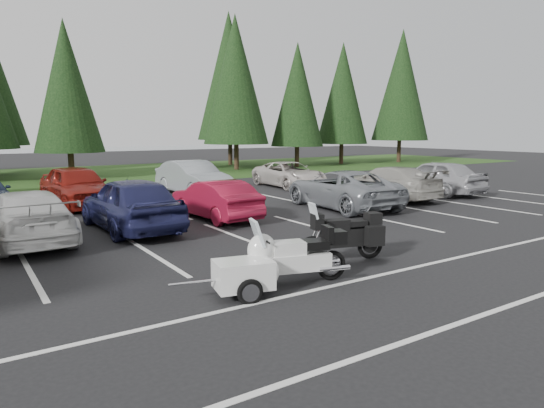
{
  "coord_description": "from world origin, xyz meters",
  "views": [
    {
      "loc": [
        -6.05,
        -10.43,
        3.01
      ],
      "look_at": [
        0.46,
        -0.5,
        1.19
      ],
      "focal_mm": 32.0,
      "sensor_mm": 36.0,
      "label": 1
    }
  ],
  "objects_px": {
    "car_near_6": "(342,189)",
    "car_near_8": "(435,177)",
    "car_near_4": "(131,203)",
    "car_far_2": "(77,186)",
    "car_near_3": "(27,217)",
    "cargo_trailer": "(243,278)",
    "car_near_5": "(215,199)",
    "adventure_motorcycle": "(342,231)",
    "touring_motorcycle": "(294,251)",
    "car_far_4": "(289,174)",
    "car_near_7": "(388,183)",
    "car_far_3": "(193,178)"
  },
  "relations": [
    {
      "from": "car_near_4",
      "to": "car_far_2",
      "type": "xyz_separation_m",
      "value": [
        -0.39,
        5.63,
        -0.01
      ]
    },
    {
      "from": "car_near_8",
      "to": "car_far_2",
      "type": "relative_size",
      "value": 0.98
    },
    {
      "from": "car_near_5",
      "to": "adventure_motorcycle",
      "type": "distance_m",
      "value": 6.49
    },
    {
      "from": "car_far_2",
      "to": "cargo_trailer",
      "type": "xyz_separation_m",
      "value": [
        0.28,
        -12.61,
        -0.48
      ]
    },
    {
      "from": "car_near_4",
      "to": "car_far_2",
      "type": "distance_m",
      "value": 5.64
    },
    {
      "from": "car_near_3",
      "to": "touring_motorcycle",
      "type": "xyz_separation_m",
      "value": [
        3.92,
        -6.77,
        -0.04
      ]
    },
    {
      "from": "car_far_4",
      "to": "car_near_8",
      "type": "bearing_deg",
      "value": -52.9
    },
    {
      "from": "car_near_3",
      "to": "cargo_trailer",
      "type": "xyz_separation_m",
      "value": [
        2.72,
        -6.86,
        -0.37
      ]
    },
    {
      "from": "car_near_5",
      "to": "car_near_6",
      "type": "distance_m",
      "value": 5.23
    },
    {
      "from": "car_near_7",
      "to": "car_near_8",
      "type": "xyz_separation_m",
      "value": [
        3.2,
        0.02,
        0.08
      ]
    },
    {
      "from": "car_near_8",
      "to": "car_far_3",
      "type": "xyz_separation_m",
      "value": [
        -9.78,
        5.88,
        -0.01
      ]
    },
    {
      "from": "car_near_3",
      "to": "touring_motorcycle",
      "type": "relative_size",
      "value": 2.01
    },
    {
      "from": "car_far_3",
      "to": "adventure_motorcycle",
      "type": "distance_m",
      "value": 12.68
    },
    {
      "from": "car_far_4",
      "to": "touring_motorcycle",
      "type": "distance_m",
      "value": 16.41
    },
    {
      "from": "car_near_8",
      "to": "car_far_4",
      "type": "relative_size",
      "value": 0.98
    },
    {
      "from": "car_near_8",
      "to": "car_near_6",
      "type": "bearing_deg",
      "value": 5.86
    },
    {
      "from": "car_near_7",
      "to": "car_near_8",
      "type": "height_order",
      "value": "car_near_8"
    },
    {
      "from": "car_near_6",
      "to": "car_far_2",
      "type": "relative_size",
      "value": 1.1
    },
    {
      "from": "car_far_2",
      "to": "car_near_7",
      "type": "bearing_deg",
      "value": -29.09
    },
    {
      "from": "cargo_trailer",
      "to": "car_near_6",
      "type": "bearing_deg",
      "value": 51.45
    },
    {
      "from": "car_far_4",
      "to": "car_far_3",
      "type": "bearing_deg",
      "value": -175.79
    },
    {
      "from": "car_near_4",
      "to": "cargo_trailer",
      "type": "height_order",
      "value": "car_near_4"
    },
    {
      "from": "car_near_3",
      "to": "car_far_2",
      "type": "distance_m",
      "value": 6.25
    },
    {
      "from": "touring_motorcycle",
      "to": "cargo_trailer",
      "type": "distance_m",
      "value": 1.25
    },
    {
      "from": "car_far_2",
      "to": "car_far_4",
      "type": "xyz_separation_m",
      "value": [
        10.87,
        0.94,
        -0.15
      ]
    },
    {
      "from": "car_near_4",
      "to": "car_near_6",
      "type": "bearing_deg",
      "value": 176.76
    },
    {
      "from": "car_near_7",
      "to": "car_far_3",
      "type": "relative_size",
      "value": 1.03
    },
    {
      "from": "car_far_4",
      "to": "adventure_motorcycle",
      "type": "relative_size",
      "value": 2.05
    },
    {
      "from": "car_near_6",
      "to": "adventure_motorcycle",
      "type": "bearing_deg",
      "value": 53.68
    },
    {
      "from": "car_near_3",
      "to": "car_near_4",
      "type": "height_order",
      "value": "car_near_4"
    },
    {
      "from": "car_near_6",
      "to": "touring_motorcycle",
      "type": "height_order",
      "value": "car_near_6"
    },
    {
      "from": "car_far_2",
      "to": "car_near_4",
      "type": "bearing_deg",
      "value": -91.72
    },
    {
      "from": "car_far_3",
      "to": "cargo_trailer",
      "type": "height_order",
      "value": "car_far_3"
    },
    {
      "from": "car_near_8",
      "to": "car_far_2",
      "type": "bearing_deg",
      "value": -19.17
    },
    {
      "from": "car_near_8",
      "to": "car_far_2",
      "type": "distance_m",
      "value": 15.9
    },
    {
      "from": "touring_motorcycle",
      "to": "car_near_3",
      "type": "bearing_deg",
      "value": 136.05
    },
    {
      "from": "car_near_6",
      "to": "car_near_5",
      "type": "bearing_deg",
      "value": -1.05
    },
    {
      "from": "car_near_6",
      "to": "car_near_8",
      "type": "xyz_separation_m",
      "value": [
        6.47,
        0.71,
        0.07
      ]
    },
    {
      "from": "car_near_3",
      "to": "touring_motorcycle",
      "type": "bearing_deg",
      "value": 118.66
    },
    {
      "from": "car_far_2",
      "to": "adventure_motorcycle",
      "type": "xyz_separation_m",
      "value": [
        3.37,
        -11.77,
        -0.11
      ]
    },
    {
      "from": "car_near_5",
      "to": "car_near_8",
      "type": "height_order",
      "value": "car_near_8"
    },
    {
      "from": "car_near_8",
      "to": "car_near_7",
      "type": "bearing_deg",
      "value": 0.02
    },
    {
      "from": "car_near_6",
      "to": "adventure_motorcycle",
      "type": "distance_m",
      "value": 7.91
    },
    {
      "from": "cargo_trailer",
      "to": "adventure_motorcycle",
      "type": "bearing_deg",
      "value": 27.45
    },
    {
      "from": "car_near_3",
      "to": "cargo_trailer",
      "type": "bearing_deg",
      "value": 110.2
    },
    {
      "from": "touring_motorcycle",
      "to": "adventure_motorcycle",
      "type": "height_order",
      "value": "adventure_motorcycle"
    },
    {
      "from": "car_far_4",
      "to": "car_near_3",
      "type": "bearing_deg",
      "value": -150.86
    },
    {
      "from": "car_near_4",
      "to": "car_far_2",
      "type": "relative_size",
      "value": 1.01
    },
    {
      "from": "car_far_4",
      "to": "car_near_7",
      "type": "bearing_deg",
      "value": -78.4
    },
    {
      "from": "car_near_5",
      "to": "touring_motorcycle",
      "type": "xyz_separation_m",
      "value": [
        -1.91,
        -7.24,
        0.01
      ]
    }
  ]
}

